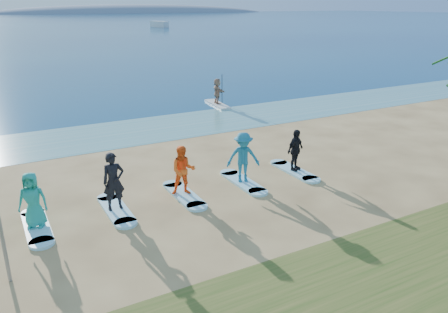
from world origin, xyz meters
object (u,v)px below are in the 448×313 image
surfboard_3 (243,182)px  student_4 (295,150)px  student_2 (183,170)px  surfboard_4 (294,171)px  student_0 (33,200)px  surfboard_2 (184,195)px  student_1 (114,181)px  paddleboarder (217,91)px  boat_offshore_b (159,27)px  paddleboard (217,104)px  student_3 (243,157)px  surfboard_1 (116,210)px  surfboard_0 (37,227)px

surfboard_3 → student_4: (2.39, 0.00, 0.87)m
student_2 → student_4: 4.79m
surfboard_4 → student_0: bearing=180.0°
surfboard_2 → surfboard_3: bearing=0.0°
student_1 → paddleboarder: bearing=50.6°
boat_offshore_b → surfboard_4: boat_offshore_b is taller
paddleboard → boat_offshore_b: boat_offshore_b is taller
student_4 → student_0: bearing=160.6°
surfboard_4 → student_4: bearing=0.0°
paddleboard → paddleboarder: 0.88m
paddleboard → boat_offshore_b: size_ratio=0.52×
surfboard_2 → student_3: 2.59m
surfboard_1 → surfboard_3: (4.79, 0.00, 0.00)m
surfboard_2 → student_0: bearing=180.0°
surfboard_3 → student_3: (0.00, 0.00, 0.98)m
paddleboard → surfboard_4: paddleboard is taller
student_0 → surfboard_3: size_ratio=0.77×
paddleboarder → surfboard_4: paddleboarder is taller
paddleboard → student_2: bearing=-116.5°
student_3 → student_1: bearing=-156.9°
student_0 → student_3: size_ratio=0.90×
paddleboarder → student_4: bearing=173.0°
surfboard_0 → paddleboarder: bearing=44.0°
paddleboarder → surfboard_2: 14.45m
surfboard_3 → surfboard_2: bearing=180.0°
boat_offshore_b → surfboard_4: size_ratio=2.62×
student_1 → surfboard_2: student_1 is taller
boat_offshore_b → surfboard_1: (-42.53, -107.41, 0.04)m
student_0 → surfboard_4: size_ratio=0.77×
boat_offshore_b → student_3: 113.85m
surfboard_3 → student_3: student_3 is taller
student_0 → surfboard_3: student_0 is taller
surfboard_2 → student_4: bearing=0.0°
surfboard_3 → student_4: student_4 is taller
paddleboarder → surfboard_3: (-5.39, -12.14, -0.89)m
paddleboarder → surfboard_1: paddleboarder is taller
student_1 → surfboard_3: (4.79, 0.00, -0.99)m
boat_offshore_b → surfboard_0: boat_offshore_b is taller
student_1 → surfboard_0: bearing=-179.4°
paddleboarder → boat_offshore_b: (32.36, 95.27, -0.94)m
paddleboard → boat_offshore_b: (32.36, 95.27, -0.06)m
student_2 → surfboard_4: student_2 is taller
boat_offshore_b → student_4: bearing=-128.6°
student_1 → surfboard_4: size_ratio=0.86×
surfboard_0 → surfboard_3: size_ratio=1.00×
surfboard_1 → surfboard_3: size_ratio=1.00×
student_1 → surfboard_3: 4.89m
student_1 → student_4: 7.18m
boat_offshore_b → surfboard_1: bearing=-131.9°
paddleboarder → student_1: student_1 is taller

